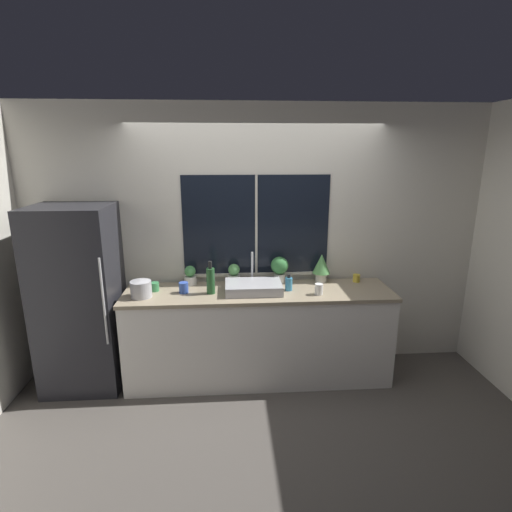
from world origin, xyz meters
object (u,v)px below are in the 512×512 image
at_px(mug_yellow, 356,278).
at_px(mug_white, 319,289).
at_px(potted_plant_far_left, 190,276).
at_px(mug_green, 154,287).
at_px(potted_plant_center_right, 280,268).
at_px(potted_plant_far_right, 321,266).
at_px(sink, 253,287).
at_px(soap_bottle, 289,284).
at_px(mug_blue, 184,288).
at_px(kettle, 141,288).
at_px(bottle_tall, 211,280).
at_px(refrigerator, 80,298).
at_px(potted_plant_center_left, 234,274).

bearing_deg(mug_yellow, mug_white, -144.19).
distance_m(potted_plant_far_left, mug_green, 0.37).
height_order(potted_plant_center_right, potted_plant_far_right, potted_plant_far_right).
distance_m(sink, mug_white, 0.62).
xyz_separation_m(soap_bottle, mug_blue, (-1.01, -0.00, -0.02)).
height_order(mug_green, kettle, kettle).
distance_m(potted_plant_center_right, kettle, 1.37).
height_order(sink, bottle_tall, sink).
bearing_deg(mug_yellow, refrigerator, -176.52).
bearing_deg(potted_plant_far_left, mug_blue, -100.09).
height_order(refrigerator, potted_plant_far_right, refrigerator).
distance_m(potted_plant_far_left, potted_plant_center_right, 0.91).
bearing_deg(mug_blue, potted_plant_center_left, 26.46).
height_order(sink, mug_yellow, sink).
relative_size(soap_bottle, mug_yellow, 2.06).
distance_m(refrigerator, bottle_tall, 1.26).
bearing_deg(mug_yellow, mug_blue, -173.20).
bearing_deg(potted_plant_far_left, mug_white, -16.78).
bearing_deg(mug_white, kettle, 178.36).
bearing_deg(potted_plant_far_left, potted_plant_center_right, -0.00).
bearing_deg(potted_plant_far_left, mug_green, -153.29).
bearing_deg(mug_blue, mug_yellow, 6.80).
bearing_deg(soap_bottle, mug_white, -26.64).
relative_size(potted_plant_center_right, kettle, 1.41).
xyz_separation_m(mug_yellow, mug_blue, (-1.75, -0.21, 0.01)).
bearing_deg(mug_blue, potted_plant_center_right, 14.24).
bearing_deg(potted_plant_center_right, mug_green, -172.32).
bearing_deg(refrigerator, soap_bottle, -1.13).
xyz_separation_m(potted_plant_far_right, mug_white, (-0.11, -0.37, -0.12)).
xyz_separation_m(potted_plant_far_right, bottle_tall, (-1.12, -0.27, -0.04)).
bearing_deg(potted_plant_center_right, kettle, -166.28).
bearing_deg(potted_plant_center_left, potted_plant_far_right, 0.00).
relative_size(potted_plant_far_right, mug_green, 3.31).
relative_size(refrigerator, mug_white, 17.00).
height_order(sink, potted_plant_center_right, sink).
xyz_separation_m(soap_bottle, bottle_tall, (-0.75, -0.03, 0.06)).
bearing_deg(soap_bottle, refrigerator, 178.87).
distance_m(mug_blue, kettle, 0.39).
xyz_separation_m(mug_white, kettle, (-1.66, 0.05, 0.03)).
distance_m(sink, mug_green, 0.96).
xyz_separation_m(bottle_tall, mug_yellow, (1.49, 0.24, -0.09)).
relative_size(bottle_tall, mug_white, 3.04).
bearing_deg(potted_plant_center_right, mug_yellow, -2.34).
relative_size(mug_yellow, kettle, 0.41).
bearing_deg(bottle_tall, mug_blue, 173.01).
bearing_deg(refrigerator, potted_plant_far_right, 4.80).
xyz_separation_m(refrigerator, kettle, (0.61, -0.13, 0.13)).
bearing_deg(potted_plant_center_left, soap_bottle, -24.38).
bearing_deg(potted_plant_center_right, mug_blue, -165.76).
bearing_deg(bottle_tall, potted_plant_far_left, 128.42).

